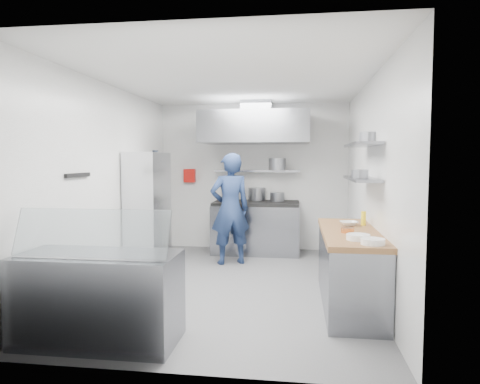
# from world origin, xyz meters

# --- Properties ---
(floor) EXTENTS (5.00, 5.00, 0.00)m
(floor) POSITION_xyz_m (0.00, 0.00, 0.00)
(floor) COLOR #4B4B4D
(floor) RESTS_ON ground
(ceiling) EXTENTS (5.00, 5.00, 0.00)m
(ceiling) POSITION_xyz_m (0.00, 0.00, 2.80)
(ceiling) COLOR silver
(ceiling) RESTS_ON wall_back
(wall_back) EXTENTS (3.60, 2.80, 0.02)m
(wall_back) POSITION_xyz_m (0.00, 2.50, 1.40)
(wall_back) COLOR white
(wall_back) RESTS_ON floor
(wall_front) EXTENTS (3.60, 2.80, 0.02)m
(wall_front) POSITION_xyz_m (0.00, -2.50, 1.40)
(wall_front) COLOR white
(wall_front) RESTS_ON floor
(wall_left) EXTENTS (2.80, 5.00, 0.02)m
(wall_left) POSITION_xyz_m (-1.80, 0.00, 1.40)
(wall_left) COLOR white
(wall_left) RESTS_ON floor
(wall_right) EXTENTS (2.80, 5.00, 0.02)m
(wall_right) POSITION_xyz_m (1.80, 0.00, 1.40)
(wall_right) COLOR white
(wall_right) RESTS_ON floor
(gas_range) EXTENTS (1.60, 0.80, 0.90)m
(gas_range) POSITION_xyz_m (0.10, 2.10, 0.45)
(gas_range) COLOR gray
(gas_range) RESTS_ON floor
(cooktop) EXTENTS (1.57, 0.78, 0.06)m
(cooktop) POSITION_xyz_m (0.10, 2.10, 0.93)
(cooktop) COLOR black
(cooktop) RESTS_ON gas_range
(stock_pot_left) EXTENTS (0.30, 0.30, 0.20)m
(stock_pot_left) POSITION_xyz_m (-0.41, 2.17, 1.06)
(stock_pot_left) COLOR slate
(stock_pot_left) RESTS_ON cooktop
(stock_pot_mid) EXTENTS (0.32, 0.32, 0.24)m
(stock_pot_mid) POSITION_xyz_m (0.09, 2.37, 1.08)
(stock_pot_mid) COLOR slate
(stock_pot_mid) RESTS_ON cooktop
(stock_pot_right) EXTENTS (0.27, 0.27, 0.16)m
(stock_pot_right) POSITION_xyz_m (0.48, 2.25, 1.04)
(stock_pot_right) COLOR slate
(stock_pot_right) RESTS_ON cooktop
(over_range_shelf) EXTENTS (1.60, 0.30, 0.04)m
(over_range_shelf) POSITION_xyz_m (0.10, 2.34, 1.52)
(over_range_shelf) COLOR gray
(over_range_shelf) RESTS_ON wall_back
(shelf_pot_a) EXTENTS (0.24, 0.24, 0.18)m
(shelf_pot_a) POSITION_xyz_m (-0.44, 2.42, 1.63)
(shelf_pot_a) COLOR slate
(shelf_pot_a) RESTS_ON over_range_shelf
(shelf_pot_b) EXTENTS (0.31, 0.31, 0.22)m
(shelf_pot_b) POSITION_xyz_m (0.48, 2.10, 1.65)
(shelf_pot_b) COLOR slate
(shelf_pot_b) RESTS_ON over_range_shelf
(extractor_hood) EXTENTS (1.90, 1.15, 0.55)m
(extractor_hood) POSITION_xyz_m (0.10, 1.93, 2.30)
(extractor_hood) COLOR gray
(extractor_hood) RESTS_ON wall_back
(hood_duct) EXTENTS (0.55, 0.55, 0.24)m
(hood_duct) POSITION_xyz_m (0.10, 2.15, 2.68)
(hood_duct) COLOR slate
(hood_duct) RESTS_ON extractor_hood
(red_firebox) EXTENTS (0.22, 0.10, 0.26)m
(red_firebox) POSITION_xyz_m (-1.25, 2.44, 1.42)
(red_firebox) COLOR red
(red_firebox) RESTS_ON wall_back
(chef) EXTENTS (0.79, 0.68, 1.84)m
(chef) POSITION_xyz_m (-0.25, 1.21, 0.92)
(chef) COLOR navy
(chef) RESTS_ON floor
(wire_rack) EXTENTS (0.50, 0.90, 1.85)m
(wire_rack) POSITION_xyz_m (-1.53, 0.83, 0.93)
(wire_rack) COLOR silver
(wire_rack) RESTS_ON floor
(rack_bin_a) EXTENTS (0.15, 0.18, 0.17)m
(rack_bin_a) POSITION_xyz_m (-1.53, 0.98, 0.80)
(rack_bin_a) COLOR white
(rack_bin_a) RESTS_ON wire_rack
(rack_bin_b) EXTENTS (0.12, 0.16, 0.14)m
(rack_bin_b) POSITION_xyz_m (-1.53, 1.43, 1.30)
(rack_bin_b) COLOR yellow
(rack_bin_b) RESTS_ON wire_rack
(rack_jar) EXTENTS (0.10, 0.10, 0.18)m
(rack_jar) POSITION_xyz_m (-1.48, 1.09, 1.80)
(rack_jar) COLOR black
(rack_jar) RESTS_ON wire_rack
(knife_strip) EXTENTS (0.04, 0.55, 0.05)m
(knife_strip) POSITION_xyz_m (-1.78, -0.90, 1.55)
(knife_strip) COLOR black
(knife_strip) RESTS_ON wall_left
(prep_counter_base) EXTENTS (0.62, 2.00, 0.84)m
(prep_counter_base) POSITION_xyz_m (1.48, -0.60, 0.42)
(prep_counter_base) COLOR gray
(prep_counter_base) RESTS_ON floor
(prep_counter_top) EXTENTS (0.65, 2.04, 0.06)m
(prep_counter_top) POSITION_xyz_m (1.48, -0.60, 0.87)
(prep_counter_top) COLOR #97673C
(prep_counter_top) RESTS_ON prep_counter_base
(plate_stack_a) EXTENTS (0.23, 0.23, 0.06)m
(plate_stack_a) POSITION_xyz_m (1.60, -1.44, 0.93)
(plate_stack_a) COLOR white
(plate_stack_a) RESTS_ON prep_counter_top
(plate_stack_b) EXTENTS (0.25, 0.25, 0.06)m
(plate_stack_b) POSITION_xyz_m (1.49, -1.21, 0.93)
(plate_stack_b) COLOR white
(plate_stack_b) RESTS_ON prep_counter_top
(copper_pan) EXTENTS (0.15, 0.15, 0.06)m
(copper_pan) POSITION_xyz_m (1.43, -0.78, 0.93)
(copper_pan) COLOR orange
(copper_pan) RESTS_ON prep_counter_top
(squeeze_bottle) EXTENTS (0.06, 0.06, 0.18)m
(squeeze_bottle) POSITION_xyz_m (1.70, -0.18, 0.99)
(squeeze_bottle) COLOR yellow
(squeeze_bottle) RESTS_ON prep_counter_top
(mixing_bowl) EXTENTS (0.27, 0.27, 0.05)m
(mixing_bowl) POSITION_xyz_m (1.51, -0.22, 0.93)
(mixing_bowl) COLOR white
(mixing_bowl) RESTS_ON prep_counter_top
(wall_shelf_lower) EXTENTS (0.30, 1.30, 0.04)m
(wall_shelf_lower) POSITION_xyz_m (1.64, -0.30, 1.50)
(wall_shelf_lower) COLOR gray
(wall_shelf_lower) RESTS_ON wall_right
(wall_shelf_upper) EXTENTS (0.30, 1.30, 0.04)m
(wall_shelf_upper) POSITION_xyz_m (1.64, -0.30, 1.92)
(wall_shelf_upper) COLOR gray
(wall_shelf_upper) RESTS_ON wall_right
(shelf_pot_c) EXTENTS (0.20, 0.20, 0.10)m
(shelf_pot_c) POSITION_xyz_m (1.58, -0.60, 1.57)
(shelf_pot_c) COLOR slate
(shelf_pot_c) RESTS_ON wall_shelf_lower
(shelf_pot_d) EXTENTS (0.24, 0.24, 0.14)m
(shelf_pot_d) POSITION_xyz_m (1.74, -0.21, 2.01)
(shelf_pot_d) COLOR slate
(shelf_pot_d) RESTS_ON wall_shelf_upper
(display_case) EXTENTS (1.50, 0.70, 0.85)m
(display_case) POSITION_xyz_m (-1.00, -2.00, 0.42)
(display_case) COLOR gray
(display_case) RESTS_ON floor
(display_glass) EXTENTS (1.47, 0.19, 0.42)m
(display_glass) POSITION_xyz_m (-1.00, -2.12, 1.07)
(display_glass) COLOR silver
(display_glass) RESTS_ON display_case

